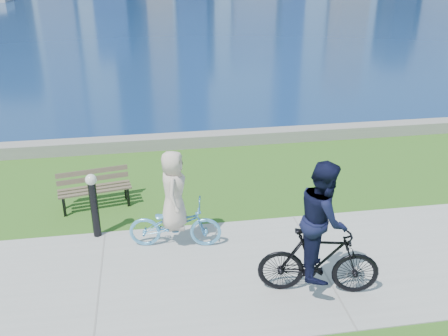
% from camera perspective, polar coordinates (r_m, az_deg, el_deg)
% --- Properties ---
extents(ground, '(320.00, 320.00, 0.00)m').
position_cam_1_polar(ground, '(9.59, 10.89, -10.81)').
color(ground, '#2A5917').
rests_on(ground, ground).
extents(concrete_path, '(80.00, 3.50, 0.02)m').
position_cam_1_polar(concrete_path, '(9.58, 10.90, -10.76)').
color(concrete_path, '#9A9A95').
rests_on(concrete_path, ground).
extents(seawall, '(90.00, 0.50, 0.35)m').
position_cam_1_polar(seawall, '(14.78, 3.12, 3.60)').
color(seawall, gray).
rests_on(seawall, ground).
extents(park_bench, '(1.65, 0.81, 0.82)m').
position_cam_1_polar(park_bench, '(11.47, -14.62, -1.97)').
color(park_bench, black).
rests_on(park_bench, ground).
extents(bollard_lamp, '(0.22, 0.22, 1.39)m').
position_cam_1_polar(bollard_lamp, '(10.16, -14.68, -3.74)').
color(bollard_lamp, black).
rests_on(bollard_lamp, ground).
extents(cyclist_woman, '(0.89, 1.86, 1.99)m').
position_cam_1_polar(cyclist_woman, '(9.59, -5.68, -5.03)').
color(cyclist_woman, '#60B4EB').
rests_on(cyclist_woman, ground).
extents(cyclist_man, '(1.01, 2.10, 2.42)m').
position_cam_1_polar(cyclist_man, '(8.34, 11.00, -8.16)').
color(cyclist_man, black).
rests_on(cyclist_man, ground).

